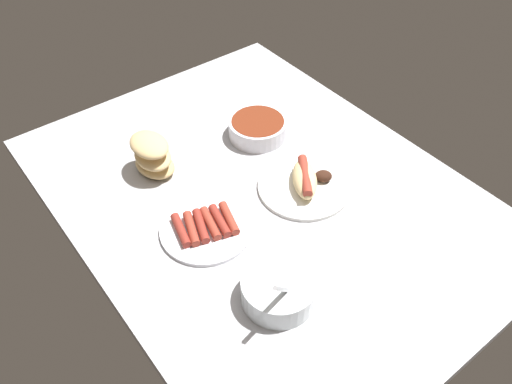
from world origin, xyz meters
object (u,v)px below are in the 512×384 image
object	(u,v)px
bowl_chili	(258,127)
bowl_coleslaw	(279,289)
plate_hotdog_assembled	(305,183)
bread_stack	(152,155)
plate_sausages	(206,227)

from	to	relation	value
bowl_chili	bowl_coleslaw	world-z (taller)	bowl_coleslaw
plate_hotdog_assembled	bread_stack	distance (cm)	39.63
bowl_chili	plate_sausages	distance (cm)	37.69
plate_hotdog_assembled	bread_stack	size ratio (longest dim) A/B	1.71
plate_sausages	plate_hotdog_assembled	bearing A→B (deg)	82.95
bowl_coleslaw	bowl_chili	bearing A→B (deg)	146.66
bowl_coleslaw	plate_sausages	bearing A→B (deg)	-176.58
plate_hotdog_assembled	plate_sausages	distance (cm)	28.02
plate_hotdog_assembled	bread_stack	bearing A→B (deg)	-137.12
bowl_chili	bread_stack	xyz separation A→B (cm)	(-4.77, -30.50, 2.59)
plate_sausages	bowl_chili	bearing A→B (deg)	123.37
bread_stack	plate_hotdog_assembled	bearing A→B (deg)	42.88
bowl_chili	plate_hotdog_assembled	bearing A→B (deg)	-8.58
bowl_chili	plate_sausages	world-z (taller)	bowl_chili
plate_hotdog_assembled	bowl_coleslaw	xyz separation A→B (cm)	(21.39, -26.32, 1.42)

